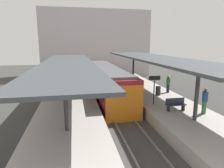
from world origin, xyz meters
name	(u,v)px	position (x,y,z in m)	size (l,w,h in m)	color
ground_plane	(116,112)	(0.00, 0.00, 0.00)	(80.00, 80.00, 0.00)	#383835
platform_left	(69,110)	(-3.80, 0.00, 0.50)	(4.40, 28.00, 1.00)	#ADA8A0
platform_right	(160,104)	(3.80, 0.00, 0.50)	(4.40, 28.00, 1.00)	#ADA8A0
track_ballast	(116,111)	(0.00, 0.00, 0.10)	(3.20, 28.00, 0.20)	#423F3D
rail_near_side	(108,110)	(-0.72, 0.00, 0.27)	(0.08, 28.00, 0.14)	slate
rail_far_side	(125,109)	(0.72, 0.00, 0.27)	(0.08, 28.00, 0.14)	slate
commuter_train	(107,82)	(0.00, 4.48, 1.73)	(2.78, 14.18, 3.10)	maroon
canopy_left	(68,64)	(-3.80, 1.40, 3.93)	(4.18, 21.00, 3.05)	#333335
canopy_right	(155,59)	(3.80, 1.40, 4.26)	(4.18, 21.00, 3.38)	#333335
platform_bench	(176,104)	(3.50, -3.09, 1.46)	(1.40, 0.41, 0.86)	black
platform_sign	(154,84)	(2.56, -1.50, 2.62)	(0.90, 0.08, 2.21)	#262628
litter_bin	(158,91)	(4.05, 0.98, 1.40)	(0.44, 0.44, 0.80)	#2D2D30
passenger_near_bench	(83,85)	(-2.52, 2.78, 1.88)	(0.36, 0.36, 1.69)	#232328
passenger_mid_platform	(205,100)	(5.05, -4.03, 1.91)	(0.36, 0.36, 1.75)	#386B3D
passenger_far_end	(168,84)	(5.38, 1.73, 1.86)	(0.36, 0.36, 1.65)	#232328
station_building_backdrop	(95,44)	(0.58, 20.00, 5.50)	(18.00, 6.00, 11.00)	#B7B2B7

